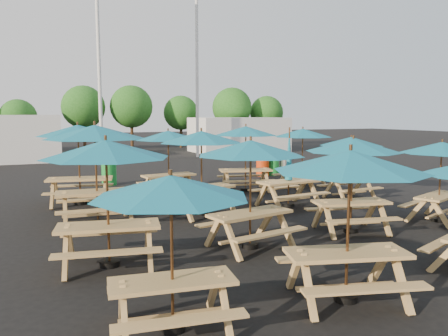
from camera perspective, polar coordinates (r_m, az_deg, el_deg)
name	(u,v)px	position (r m, az deg, el deg)	size (l,w,h in m)	color
ground	(245,211)	(12.87, 2.72, -5.61)	(120.00, 120.00, 0.00)	black
picnic_unit_0	(171,194)	(5.53, -6.94, -3.40)	(2.29, 2.29, 2.07)	#B48250
picnic_unit_1	(106,155)	(8.15, -15.15, 1.61)	(2.73, 2.73, 2.37)	#B48250
picnic_unit_2	(95,137)	(11.53, -16.51, 3.93)	(2.71, 2.71, 2.57)	#B48250
picnic_unit_3	(78,134)	(14.24, -18.54, 4.19)	(2.93, 2.93, 2.52)	#B48250
picnic_unit_4	(350,168)	(6.63, 16.14, -0.06)	(2.80, 2.80, 2.31)	#B48250
picnic_unit_5	(251,153)	(9.03, 3.50, 1.94)	(2.63, 2.63, 2.30)	#B48250
picnic_unit_6	(201,141)	(12.11, -2.98, 3.54)	(2.80, 2.80, 2.38)	#B48250
picnic_unit_7	(168,139)	(15.01, -7.31, 3.84)	(2.54, 2.54, 2.29)	#B48250
picnic_unit_9	(353,150)	(10.71, 16.51, 2.29)	(2.68, 2.68, 2.27)	#B48250
picnic_unit_10	(289,175)	(13.37, 8.45, -0.85)	(2.05, 1.83, 2.43)	#B48250
picnic_unit_11	(246,134)	(16.00, 2.86, 4.46)	(2.87, 2.87, 2.41)	#B48250
picnic_unit_13	(442,151)	(12.65, 26.56, 1.94)	(2.66, 2.66, 2.12)	#B48250
picnic_unit_14	(351,144)	(15.06, 16.26, 2.98)	(2.11, 2.11, 2.09)	#B48250
picnic_unit_15	(303,136)	(17.29, 10.24, 4.19)	(2.54, 2.54, 2.29)	#B48250
waste_bin_0	(109,173)	(18.06, -14.79, -0.69)	(0.58, 0.58, 0.94)	#198A30
waste_bin_1	(273,165)	(20.57, 6.39, 0.41)	(0.58, 0.58, 0.94)	#198A30
waste_bin_2	(263,166)	(20.19, 5.06, 0.30)	(0.58, 0.58, 0.94)	red
waste_bin_3	(286,165)	(20.73, 8.14, 0.43)	(0.58, 0.58, 0.94)	gray
mast_0	(99,56)	(25.69, -16.05, 13.84)	(0.20, 0.20, 12.00)	silver
mast_1	(197,65)	(29.23, -3.55, 13.22)	(0.20, 0.20, 12.00)	silver
event_tent_1	(239,135)	(33.62, 1.94, 4.39)	(7.00, 4.00, 2.60)	silver
tree_2	(18,117)	(34.89, -25.28, 6.00)	(2.59, 2.59, 3.93)	#382314
tree_3	(83,107)	(36.16, -17.89, 7.58)	(3.36, 3.36, 5.09)	#382314
tree_4	(131,107)	(36.28, -12.02, 7.84)	(3.41, 3.41, 5.17)	#382314
tree_5	(181,113)	(37.81, -5.66, 7.18)	(2.94, 2.94, 4.45)	#382314
tree_6	(232,108)	(37.64, 1.06, 7.90)	(3.38, 3.38, 5.13)	#382314
tree_7	(266,113)	(39.21, 5.57, 7.20)	(2.95, 2.95, 4.48)	#382314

